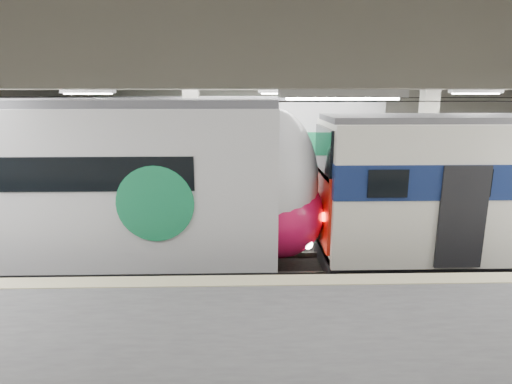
{
  "coord_description": "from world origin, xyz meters",
  "views": [
    {
      "loc": [
        -1.24,
        -11.51,
        4.99
      ],
      "look_at": [
        -0.9,
        1.0,
        2.0
      ],
      "focal_mm": 30.0,
      "sensor_mm": 36.0,
      "label": 1
    }
  ],
  "objects": [
    {
      "name": "far_train",
      "position": [
        -3.57,
        5.5,
        2.45
      ],
      "size": [
        15.08,
        3.65,
        4.74
      ],
      "rotation": [
        0.0,
        0.0,
        0.04
      ],
      "color": "silver",
      "rests_on": "ground"
    },
    {
      "name": "modern_emu",
      "position": [
        -5.85,
        -0.0,
        2.34
      ],
      "size": [
        14.92,
        3.08,
        4.76
      ],
      "color": "silver",
      "rests_on": "ground"
    },
    {
      "name": "station_hall",
      "position": [
        0.0,
        -1.74,
        3.24
      ],
      "size": [
        36.0,
        24.0,
        5.75
      ],
      "color": "black",
      "rests_on": "ground"
    }
  ]
}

